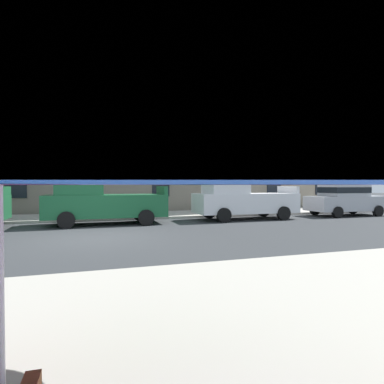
# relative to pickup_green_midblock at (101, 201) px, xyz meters

# --- Properties ---
(ground_plane) EXTENTS (120.00, 120.00, 0.00)m
(ground_plane) POSITION_rel_pickup_green_midblock_xyz_m (-0.28, -3.70, -1.03)
(ground_plane) COLOR #2D3033
(sidewalk_far) EXTENTS (56.00, 3.60, 0.12)m
(sidewalk_far) POSITION_rel_pickup_green_midblock_xyz_m (-0.28, 3.10, -0.97)
(sidewalk_far) COLOR #B2ADA3
(sidewalk_far) RESTS_ON ground
(apartment_building) EXTENTS (36.56, 12.08, 19.20)m
(apartment_building) POSITION_rel_pickup_green_midblock_xyz_m (-0.28, 11.29, 8.57)
(apartment_building) COLOR gray
(apartment_building) RESTS_ON ground
(pickup_green_midblock) EXTENTS (5.10, 2.12, 2.20)m
(pickup_green_midblock) POSITION_rel_pickup_green_midblock_xyz_m (0.00, 0.00, 0.00)
(pickup_green_midblock) COLOR #195933
(pickup_green_midblock) RESTS_ON ground
(pickup_white) EXTENTS (5.10, 2.12, 2.20)m
(pickup_white) POSITION_rel_pickup_green_midblock_xyz_m (6.73, 0.00, 0.00)
(pickup_white) COLOR silver
(pickup_white) RESTS_ON ground
(sedan_silver) EXTENTS (4.40, 1.98, 1.78)m
(sedan_silver) POSITION_rel_pickup_green_midblock_xyz_m (13.16, -0.00, -0.08)
(sedan_silver) COLOR #A8AAB2
(sedan_silver) RESTS_ON ground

